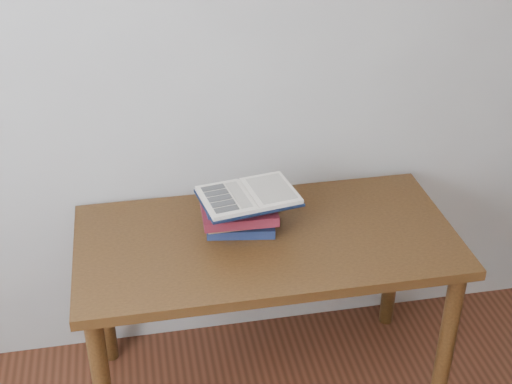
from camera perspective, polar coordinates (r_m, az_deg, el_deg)
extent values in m
cube|color=#A7A49E|center=(2.51, -2.26, 12.40)|extent=(3.50, 0.04, 2.60)
cube|color=#4E2E13|center=(2.47, 0.86, -3.92)|extent=(1.31, 0.66, 0.04)
cylinder|color=#4E2E13|center=(2.66, 14.95, -11.88)|extent=(0.06, 0.06, 0.67)
cylinder|color=#4E2E13|center=(2.87, -12.16, -7.88)|extent=(0.06, 0.06, 0.67)
cylinder|color=#4E2E13|center=(3.04, 10.90, -5.27)|extent=(0.06, 0.06, 0.67)
cube|color=#172245|center=(2.51, -1.23, -2.45)|extent=(0.26, 0.21, 0.03)
cube|color=#A08A52|center=(2.48, -1.64, -2.02)|extent=(0.21, 0.14, 0.03)
cube|color=maroon|center=(2.45, -1.38, -1.58)|extent=(0.26, 0.19, 0.03)
cube|color=#172245|center=(2.45, -1.55, -0.72)|extent=(0.23, 0.16, 0.03)
cube|color=black|center=(2.43, -0.61, -0.47)|extent=(0.36, 0.28, 0.01)
cube|color=silver|center=(2.40, -2.43, -0.58)|extent=(0.19, 0.24, 0.01)
cube|color=silver|center=(2.45, 1.17, 0.11)|extent=(0.19, 0.24, 0.01)
cylinder|color=silver|center=(2.42, -0.61, -0.26)|extent=(0.05, 0.21, 0.01)
cube|color=black|center=(2.45, -3.46, 0.35)|extent=(0.08, 0.04, 0.00)
cube|color=black|center=(2.42, -3.20, -0.06)|extent=(0.08, 0.04, 0.00)
cube|color=black|center=(2.39, -2.93, -0.49)|extent=(0.08, 0.04, 0.00)
cube|color=black|center=(2.36, -2.65, -0.93)|extent=(0.08, 0.04, 0.00)
cube|color=black|center=(2.33, -2.37, -1.37)|extent=(0.08, 0.04, 0.00)
cube|color=silver|center=(2.41, -1.39, -0.21)|extent=(0.07, 0.18, 0.00)
cube|color=silver|center=(2.44, 1.24, 0.30)|extent=(0.15, 0.20, 0.00)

